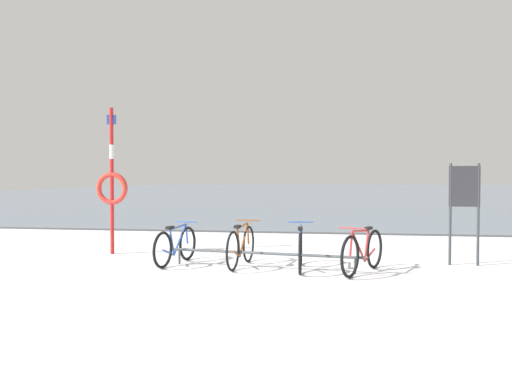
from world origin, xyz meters
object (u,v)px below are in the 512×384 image
at_px(bicycle_0, 176,245).
at_px(rescue_post, 112,184).
at_px(bicycle_3, 363,251).
at_px(bicycle_2, 300,249).
at_px(bicycle_1, 241,246).
at_px(info_sign, 464,197).

height_order(bicycle_0, rescue_post, rescue_post).
bearing_deg(bicycle_3, rescue_post, 164.69).
xyz_separation_m(bicycle_3, rescue_post, (-5.15, 1.41, 1.11)).
distance_m(bicycle_2, bicycle_3, 1.08).
height_order(bicycle_0, bicycle_1, bicycle_1).
height_order(bicycle_2, rescue_post, rescue_post).
height_order(bicycle_2, bicycle_3, bicycle_2).
xyz_separation_m(bicycle_0, bicycle_2, (2.34, -0.20, 0.02)).
xyz_separation_m(bicycle_2, bicycle_3, (1.07, -0.17, -0.00)).
bearing_deg(info_sign, bicycle_3, -150.09).
relative_size(bicycle_0, bicycle_1, 0.96).
bearing_deg(bicycle_2, info_sign, 17.23).
height_order(bicycle_3, info_sign, info_sign).
bearing_deg(bicycle_1, bicycle_3, -8.26).
bearing_deg(info_sign, bicycle_1, -169.23).
xyz_separation_m(bicycle_1, info_sign, (4.04, 0.77, 0.90)).
bearing_deg(bicycle_3, bicycle_2, 171.11).
xyz_separation_m(bicycle_1, bicycle_2, (1.09, -0.15, -0.00)).
height_order(bicycle_2, info_sign, info_sign).
distance_m(bicycle_1, bicycle_3, 2.18).
height_order(bicycle_1, rescue_post, rescue_post).
distance_m(bicycle_0, bicycle_3, 3.43).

